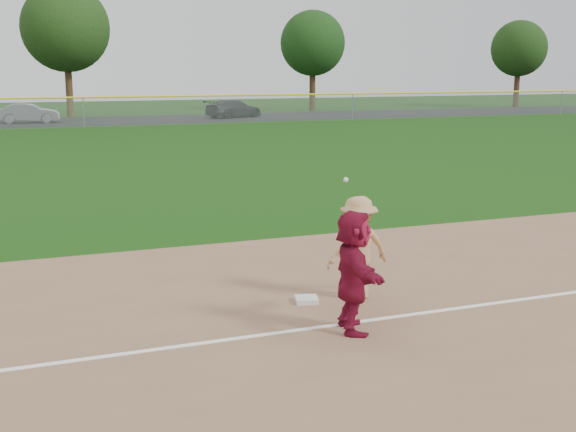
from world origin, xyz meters
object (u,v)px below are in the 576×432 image
object	(u,v)px
base_runner	(353,271)
car_right	(234,109)
car_mid	(29,113)
first_base	(307,300)

from	to	relation	value
base_runner	car_right	xyz separation A→B (m)	(12.18, 46.96, -0.23)
base_runner	car_mid	world-z (taller)	base_runner
first_base	base_runner	distance (m)	1.75
base_runner	car_mid	size ratio (longest dim) A/B	0.43
car_mid	base_runner	bearing A→B (deg)	-171.53
base_runner	car_right	world-z (taller)	base_runner
car_mid	car_right	distance (m)	15.62
first_base	car_right	xyz separation A→B (m)	(12.32, 45.47, 0.66)
first_base	car_right	bearing A→B (deg)	74.84
base_runner	car_right	bearing A→B (deg)	-1.11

